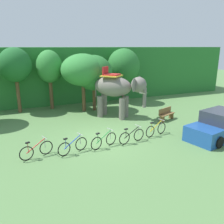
{
  "coord_description": "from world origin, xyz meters",
  "views": [
    {
      "loc": [
        -4.38,
        -11.75,
        5.22
      ],
      "look_at": [
        0.94,
        1.0,
        1.3
      ],
      "focal_mm": 37.27,
      "sensor_mm": 36.0,
      "label": 1
    }
  ],
  "objects": [
    {
      "name": "tree_center",
      "position": [
        -4.27,
        8.09,
        3.8
      ],
      "size": [
        2.49,
        2.49,
        5.16
      ],
      "color": "brown",
      "rests_on": "ground"
    },
    {
      "name": "wooden_bench",
      "position": [
        5.53,
        1.74,
        0.48
      ],
      "size": [
        1.55,
        0.93,
        0.89
      ],
      "color": "brown",
      "rests_on": "ground"
    },
    {
      "name": "tree_center_right",
      "position": [
        0.68,
        6.43,
        3.39
      ],
      "size": [
        3.48,
        3.48,
        4.68
      ],
      "color": "brown",
      "rests_on": "ground"
    },
    {
      "name": "parked_car",
      "position": [
        6.42,
        -2.23,
        0.65
      ],
      "size": [
        4.5,
        2.72,
        1.6
      ],
      "color": "#1E4C99",
      "rests_on": "ground"
    },
    {
      "name": "tree_right",
      "position": [
        4.99,
        7.94,
        3.45
      ],
      "size": [
        2.98,
        2.98,
        5.04
      ],
      "color": "brown",
      "rests_on": "ground"
    },
    {
      "name": "bike_yellow",
      "position": [
        3.15,
        -0.59,
        0.39
      ],
      "size": [
        1.67,
        0.61,
        0.92
      ],
      "color": "black",
      "rests_on": "ground"
    },
    {
      "name": "foliage_hedge",
      "position": [
        0.0,
        12.2,
        2.56
      ],
      "size": [
        36.0,
        6.0,
        5.13
      ],
      "primitive_type": "cube",
      "color": "#28702D",
      "rests_on": "ground"
    },
    {
      "name": "ground_plane",
      "position": [
        0.0,
        0.0,
        0.0
      ],
      "size": [
        80.0,
        80.0,
        0.0
      ],
      "primitive_type": "plane",
      "color": "#567F47"
    },
    {
      "name": "bike_black",
      "position": [
        1.3,
        -1.0,
        0.39
      ],
      "size": [
        1.69,
        0.52,
        0.92
      ],
      "color": "black",
      "rests_on": "ground"
    },
    {
      "name": "tree_left",
      "position": [
        1.57,
        6.39,
        3.12
      ],
      "size": [
        3.04,
        3.04,
        4.56
      ],
      "color": "brown",
      "rests_on": "ground"
    },
    {
      "name": "bike_green",
      "position": [
        -0.36,
        -0.98,
        0.39
      ],
      "size": [
        1.64,
        0.68,
        0.92
      ],
      "color": "black",
      "rests_on": "ground"
    },
    {
      "name": "tree_far_left",
      "position": [
        -1.66,
        8.26,
        3.56
      ],
      "size": [
        2.12,
        2.12,
        4.94
      ],
      "color": "brown",
      "rests_on": "ground"
    },
    {
      "name": "bike_blue",
      "position": [
        -2.05,
        -1.04,
        0.39
      ],
      "size": [
        1.64,
        0.69,
        0.92
      ],
      "color": "black",
      "rests_on": "ground"
    },
    {
      "name": "elephant",
      "position": [
        2.49,
        3.76,
        2.2
      ],
      "size": [
        3.65,
        3.71,
        3.78
      ],
      "color": "slate",
      "rests_on": "ground"
    },
    {
      "name": "bike_red",
      "position": [
        -3.79,
        -0.82,
        0.39
      ],
      "size": [
        1.63,
        0.7,
        0.92
      ],
      "color": "black",
      "rests_on": "ground"
    }
  ]
}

